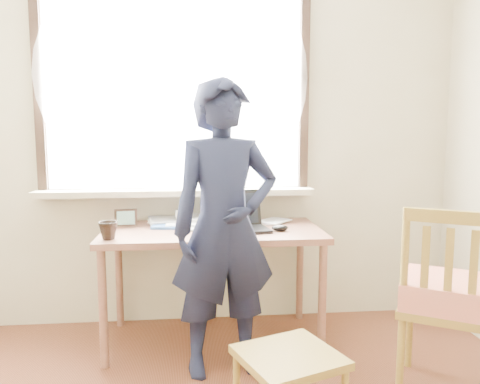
{
  "coord_description": "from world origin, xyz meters",
  "views": [
    {
      "loc": [
        -0.09,
        -1.25,
        1.33
      ],
      "look_at": [
        0.13,
        0.95,
        1.05
      ],
      "focal_mm": 35.0,
      "sensor_mm": 36.0,
      "label": 1
    }
  ],
  "objects": [
    {
      "name": "person",
      "position": [
        0.08,
        1.25,
        0.81
      ],
      "size": [
        0.65,
        0.49,
        1.62
      ],
      "primitive_type": "imported",
      "rotation": [
        0.0,
        0.0,
        0.19
      ],
      "color": "black",
      "rests_on": "ground"
    },
    {
      "name": "laptop",
      "position": [
        0.18,
        1.6,
        0.78
      ],
      "size": [
        0.39,
        0.34,
        0.24
      ],
      "color": "black",
      "rests_on": "desk"
    },
    {
      "name": "desk",
      "position": [
        0.03,
        1.63,
        0.65
      ],
      "size": [
        1.36,
        0.68,
        0.73
      ],
      "color": "brown",
      "rests_on": "ground"
    },
    {
      "name": "mug_white",
      "position": [
        -0.15,
        1.82,
        0.78
      ],
      "size": [
        0.16,
        0.16,
        0.1
      ],
      "primitive_type": "imported",
      "rotation": [
        0.0,
        0.0,
        0.32
      ],
      "color": "white",
      "rests_on": "desk"
    },
    {
      "name": "side_chair",
      "position": [
        1.18,
        0.9,
        0.51
      ],
      "size": [
        0.61,
        0.61,
        0.98
      ],
      "color": "olive",
      "rests_on": "ground"
    },
    {
      "name": "desk_clutter",
      "position": [
        -0.25,
        1.78,
        0.74
      ],
      "size": [
        0.93,
        0.45,
        0.03
      ],
      "color": "white",
      "rests_on": "desk"
    },
    {
      "name": "book_a",
      "position": [
        -0.38,
        1.87,
        0.74
      ],
      "size": [
        0.26,
        0.33,
        0.03
      ],
      "primitive_type": "imported",
      "rotation": [
        0.0,
        0.0,
        0.15
      ],
      "color": "white",
      "rests_on": "desk"
    },
    {
      "name": "mouse",
      "position": [
        0.44,
        1.53,
        0.75
      ],
      "size": [
        0.1,
        0.07,
        0.04
      ],
      "primitive_type": "ellipsoid",
      "color": "black",
      "rests_on": "desk"
    },
    {
      "name": "work_chair",
      "position": [
        0.31,
        0.6,
        0.34
      ],
      "size": [
        0.5,
        0.49,
        0.4
      ],
      "color": "olive",
      "rests_on": "ground"
    },
    {
      "name": "picture_frame",
      "position": [
        -0.51,
        1.73,
        0.78
      ],
      "size": [
        0.14,
        0.03,
        0.11
      ],
      "color": "black",
      "rests_on": "desk"
    },
    {
      "name": "book_b",
      "position": [
        0.39,
        1.85,
        0.74
      ],
      "size": [
        0.27,
        0.27,
        0.02
      ],
      "primitive_type": "imported",
      "rotation": [
        0.0,
        0.0,
        -0.72
      ],
      "color": "white",
      "rests_on": "desk"
    },
    {
      "name": "mug_dark",
      "position": [
        -0.57,
        1.41,
        0.78
      ],
      "size": [
        0.14,
        0.14,
        0.1
      ],
      "primitive_type": "imported",
      "rotation": [
        0.0,
        0.0,
        -0.34
      ],
      "color": "black",
      "rests_on": "desk"
    },
    {
      "name": "room_shell",
      "position": [
        -0.02,
        0.2,
        1.64
      ],
      "size": [
        3.52,
        4.02,
        2.61
      ],
      "color": "beige",
      "rests_on": "ground"
    }
  ]
}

